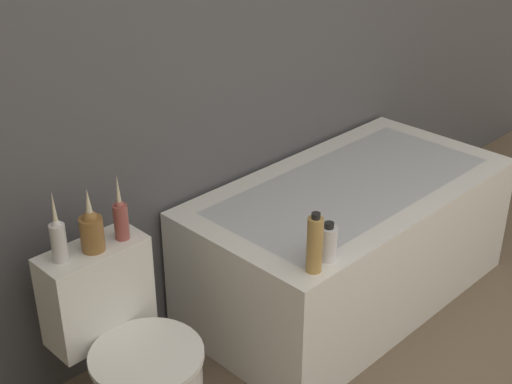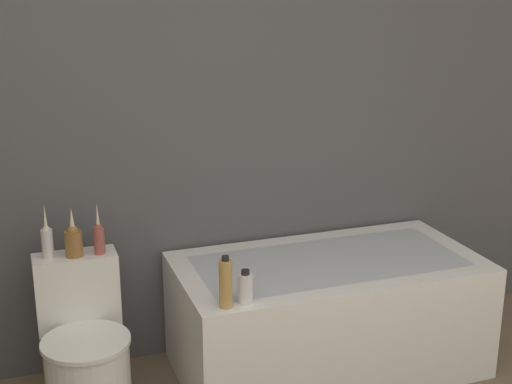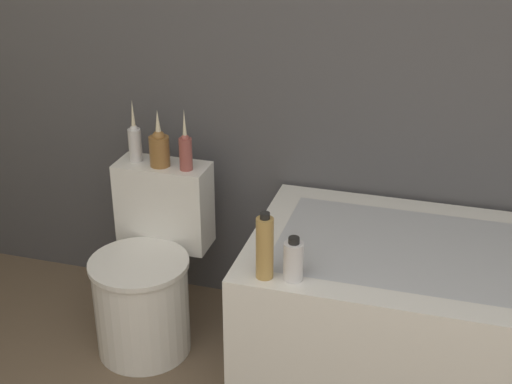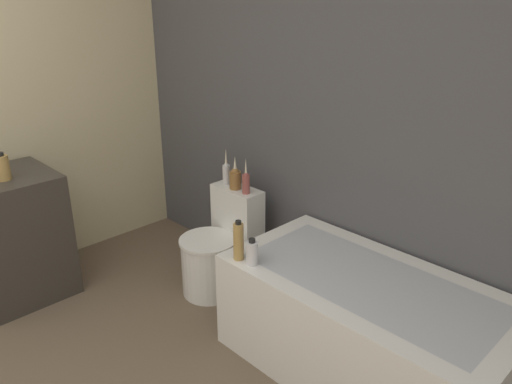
% 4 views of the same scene
% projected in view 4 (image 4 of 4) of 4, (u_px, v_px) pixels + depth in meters
% --- Properties ---
extents(wall_back_tiled, '(6.40, 0.06, 2.60)m').
position_uv_depth(wall_back_tiled, '(310.00, 100.00, 3.01)').
color(wall_back_tiled, '#4C4C51').
rests_on(wall_back_tiled, ground_plane).
extents(bathtub, '(1.48, 0.77, 0.57)m').
position_uv_depth(bathtub, '(365.00, 327.00, 2.59)').
color(bathtub, white).
rests_on(bathtub, ground).
extents(toilet, '(0.38, 0.54, 0.69)m').
position_uv_depth(toilet, '(217.00, 250.00, 3.36)').
color(toilet, white).
rests_on(toilet, ground).
extents(vanity_counter, '(0.58, 0.55, 0.84)m').
position_uv_depth(vanity_counter, '(16.00, 236.00, 3.28)').
color(vanity_counter, '#38332D').
rests_on(vanity_counter, ground).
extents(soap_bottle_glass, '(0.09, 0.09, 0.17)m').
position_uv_depth(soap_bottle_glass, '(2.00, 167.00, 3.02)').
color(soap_bottle_glass, tan).
rests_on(soap_bottle_glass, vanity_counter).
extents(vase_gold, '(0.05, 0.05, 0.25)m').
position_uv_depth(vase_gold, '(226.00, 172.00, 3.38)').
color(vase_gold, silver).
rests_on(vase_gold, toilet).
extents(vase_silver, '(0.08, 0.08, 0.23)m').
position_uv_depth(vase_silver, '(235.00, 178.00, 3.30)').
color(vase_silver, olive).
rests_on(vase_silver, toilet).
extents(vase_bronze, '(0.05, 0.05, 0.24)m').
position_uv_depth(vase_bronze, '(246.00, 182.00, 3.22)').
color(vase_bronze, '#994C47').
rests_on(vase_bronze, toilet).
extents(shampoo_bottle_tall, '(0.06, 0.06, 0.23)m').
position_uv_depth(shampoo_bottle_tall, '(238.00, 241.00, 2.65)').
color(shampoo_bottle_tall, tan).
rests_on(shampoo_bottle_tall, bathtub).
extents(shampoo_bottle_short, '(0.06, 0.06, 0.15)m').
position_uv_depth(shampoo_bottle_short, '(252.00, 253.00, 2.61)').
color(shampoo_bottle_short, silver).
rests_on(shampoo_bottle_short, bathtub).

